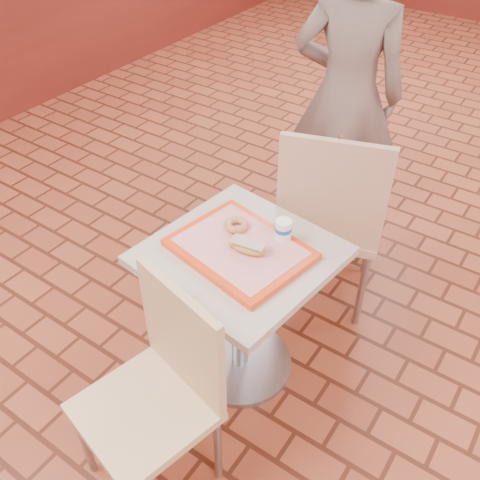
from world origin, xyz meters
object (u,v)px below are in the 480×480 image
Objects in this scene: chair_main_back at (331,213)px; paper_cup at (283,229)px; main_table at (240,293)px; long_john_donut at (248,247)px; customer at (347,95)px; chair_main_front at (160,387)px; serving_tray at (240,249)px; ring_donut at (236,225)px.

chair_main_back is 12.33× the size of paper_cup.
main_table is 0.35m from paper_cup.
long_john_donut is at bearing -10.16° from main_table.
main_table is at bearing 169.84° from long_john_donut.
chair_main_back is at bearing 79.85° from main_table.
chair_main_front is at bearing 76.88° from customer.
customer is 20.03× the size of paper_cup.
customer is at bearing -85.46° from chair_main_back.
serving_tray is at bearing -128.59° from paper_cup.
serving_tray is 0.11m from ring_donut.
paper_cup is (0.00, -0.45, 0.21)m from chair_main_back.
customer is 10.46× the size of long_john_donut.
customer is at bearing 97.89° from serving_tray.
paper_cup is at bearing 64.33° from long_john_donut.
chair_main_front is 0.68m from ring_donut.
ring_donut is (0.10, -1.16, -0.08)m from customer.
main_table is 0.28m from long_john_donut.
chair_main_front is at bearing -85.73° from serving_tray.
chair_main_front is 9.29× the size of ring_donut.
main_table is 8.52× the size of paper_cup.
customer is 1.17m from ring_donut.
chair_main_front is 5.67× the size of long_john_donut.
ring_donut is at bearing -163.75° from paper_cup.
main_table is 0.29m from ring_donut.
customer is at bearing 97.89° from main_table.
ring_donut is (-0.07, 0.08, 0.03)m from serving_tray.
paper_cup reaches higher than main_table.
main_table is at bearing -128.59° from paper_cup.
customer is at bearing 110.00° from chair_main_front.
main_table is 0.24m from serving_tray.
customer reaches higher than main_table.
ring_donut is at bearing 142.04° from long_john_donut.
chair_main_back is at bearing 99.91° from chair_main_front.
serving_tray is at bearing 0.00° from main_table.
customer reaches higher than paper_cup.
customer is at bearing 104.18° from paper_cup.
chair_main_front is (0.04, -0.54, 0.03)m from main_table.
chair_main_back is 0.56m from ring_donut.
long_john_donut is (0.04, -0.01, 0.28)m from main_table.
chair_main_front is 10.85× the size of paper_cup.
main_table is at bearing 61.44° from chair_main_back.
long_john_donut is (0.11, -0.09, 0.01)m from ring_donut.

